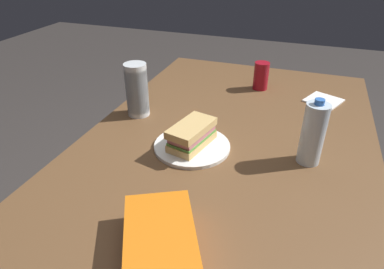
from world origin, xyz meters
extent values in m
cube|color=brown|center=(0.00, 0.00, 0.70)|extent=(1.57, 0.97, 0.04)
cylinder|color=brown|center=(-0.71, -0.40, 0.34)|extent=(0.07, 0.07, 0.68)
cylinder|color=brown|center=(-0.71, 0.40, 0.34)|extent=(0.07, 0.07, 0.68)
cylinder|color=white|center=(0.07, -0.10, 0.73)|extent=(0.25, 0.25, 0.01)
cube|color=#DBB26B|center=(0.07, -0.10, 0.74)|extent=(0.19, 0.13, 0.02)
cube|color=#599E3F|center=(0.07, -0.10, 0.76)|extent=(0.18, 0.12, 0.01)
cube|color=#C6727A|center=(0.07, -0.10, 0.77)|extent=(0.17, 0.12, 0.02)
cube|color=yellow|center=(0.07, -0.10, 0.79)|extent=(0.16, 0.11, 0.01)
cube|color=#DBB26B|center=(0.09, -0.10, 0.80)|extent=(0.19, 0.13, 0.02)
cylinder|color=maroon|center=(-0.49, 0.03, 0.78)|extent=(0.07, 0.07, 0.12)
cube|color=orange|center=(0.49, -0.02, 0.76)|extent=(0.27, 0.24, 0.07)
cylinder|color=silver|center=(0.03, 0.26, 0.82)|extent=(0.07, 0.07, 0.19)
cylinder|color=blue|center=(0.03, 0.26, 0.92)|extent=(0.03, 0.03, 0.02)
cylinder|color=silver|center=(-0.08, -0.37, 0.77)|extent=(0.08, 0.08, 0.09)
cylinder|color=silver|center=(-0.08, -0.37, 0.79)|extent=(0.08, 0.08, 0.09)
cylinder|color=silver|center=(-0.08, -0.37, 0.80)|extent=(0.08, 0.08, 0.09)
cylinder|color=silver|center=(-0.08, -0.37, 0.82)|extent=(0.08, 0.08, 0.09)
cylinder|color=silver|center=(-0.08, -0.37, 0.84)|extent=(0.08, 0.08, 0.09)
cylinder|color=silver|center=(-0.08, -0.37, 0.86)|extent=(0.08, 0.08, 0.09)
cylinder|color=silver|center=(-0.08, -0.37, 0.88)|extent=(0.08, 0.08, 0.09)
cube|color=white|center=(-0.45, 0.30, 0.72)|extent=(0.17, 0.17, 0.01)
camera|label=1|loc=(0.95, 0.21, 1.33)|focal=31.54mm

